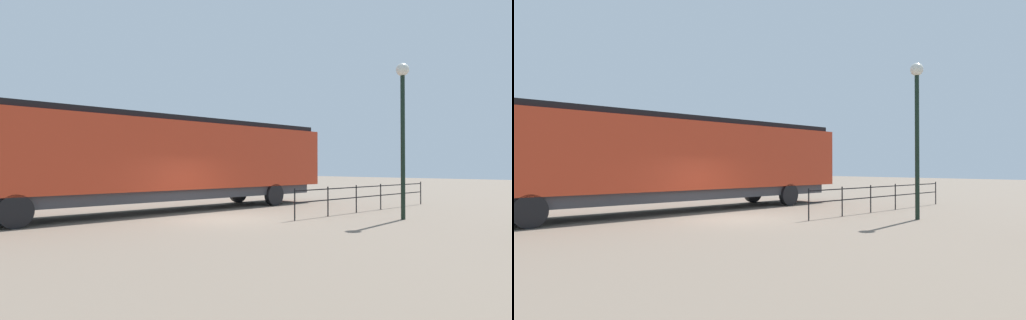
{
  "view_description": "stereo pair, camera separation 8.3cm",
  "coord_description": "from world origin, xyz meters",
  "views": [
    {
      "loc": [
        12.8,
        -10.4,
        1.99
      ],
      "look_at": [
        1.16,
        0.73,
        2.22
      ],
      "focal_mm": 30.59,
      "sensor_mm": 36.0,
      "label": 1
    },
    {
      "loc": [
        12.86,
        -10.34,
        1.99
      ],
      "look_at": [
        1.16,
        0.73,
        2.22
      ],
      "focal_mm": 30.59,
      "sensor_mm": 36.0,
      "label": 2
    }
  ],
  "objects": [
    {
      "name": "ground_plane",
      "position": [
        0.0,
        0.0,
        0.0
      ],
      "size": [
        120.0,
        120.0,
        0.0
      ],
      "primitive_type": "plane",
      "color": "#756656"
    },
    {
      "name": "lamp_post",
      "position": [
        4.82,
        4.84,
        4.02
      ],
      "size": [
        0.48,
        0.48,
        5.86
      ],
      "color": "black",
      "rests_on": "ground_plane"
    },
    {
      "name": "locomotive",
      "position": [
        -3.91,
        0.06,
        2.33
      ],
      "size": [
        3.06,
        18.57,
        4.14
      ],
      "color": "red",
      "rests_on": "ground_plane"
    },
    {
      "name": "platform_fence",
      "position": [
        2.24,
        6.64,
        0.77
      ],
      "size": [
        0.05,
        10.05,
        1.18
      ],
      "color": "black",
      "rests_on": "ground_plane"
    }
  ]
}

